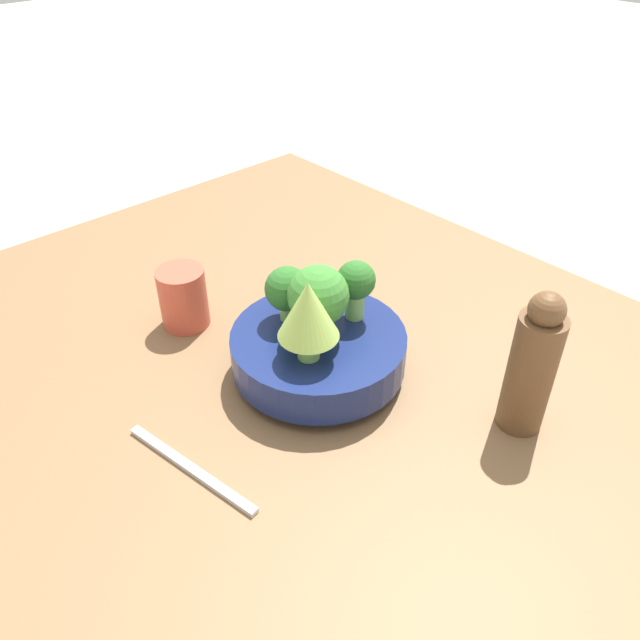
{
  "coord_description": "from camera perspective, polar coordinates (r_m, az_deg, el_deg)",
  "views": [
    {
      "loc": [
        0.47,
        -0.4,
        0.56
      ],
      "look_at": [
        0.04,
        0.0,
        0.12
      ],
      "focal_mm": 35.0,
      "sensor_mm": 36.0,
      "label": 1
    }
  ],
  "objects": [
    {
      "name": "bowl",
      "position": [
        0.76,
        0.0,
        -2.71
      ],
      "size": [
        0.21,
        0.21,
        0.06
      ],
      "color": "navy",
      "rests_on": "table"
    },
    {
      "name": "fork",
      "position": [
        0.69,
        -11.74,
        -13.14
      ],
      "size": [
        0.18,
        0.04,
        0.01
      ],
      "color": "silver",
      "rests_on": "table"
    },
    {
      "name": "broccoli_floret_left",
      "position": [
        0.75,
        -3.01,
        2.76
      ],
      "size": [
        0.06,
        0.06,
        0.07
      ],
      "color": "#7AB256",
      "rests_on": "bowl"
    },
    {
      "name": "pepper_mill",
      "position": [
        0.7,
        18.82,
        -4.0
      ],
      "size": [
        0.05,
        0.05,
        0.18
      ],
      "color": "brown",
      "rests_on": "table"
    },
    {
      "name": "table",
      "position": [
        0.82,
        -1.88,
        -4.56
      ],
      "size": [
        1.09,
        0.9,
        0.04
      ],
      "color": "brown",
      "rests_on": "ground_plane"
    },
    {
      "name": "broccoli_floret_center",
      "position": [
        0.72,
        0.0,
        2.18
      ],
      "size": [
        0.07,
        0.07,
        0.09
      ],
      "color": "#6BA34C",
      "rests_on": "bowl"
    },
    {
      "name": "broccoli_floret_back",
      "position": [
        0.75,
        3.3,
        3.32
      ],
      "size": [
        0.05,
        0.05,
        0.08
      ],
      "color": "#7AB256",
      "rests_on": "bowl"
    },
    {
      "name": "romanesco_piece_near",
      "position": [
        0.68,
        -1.09,
        0.75
      ],
      "size": [
        0.07,
        0.07,
        0.1
      ],
      "color": "#6BA34C",
      "rests_on": "bowl"
    },
    {
      "name": "cup",
      "position": [
        0.86,
        -12.4,
        2.01
      ],
      "size": [
        0.06,
        0.06,
        0.08
      ],
      "color": "#C64C38",
      "rests_on": "table"
    },
    {
      "name": "ground_plane",
      "position": [
        0.83,
        -1.86,
        -5.56
      ],
      "size": [
        6.0,
        6.0,
        0.0
      ],
      "primitive_type": "plane",
      "color": "beige"
    }
  ]
}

